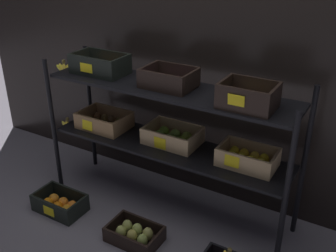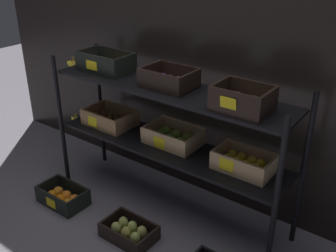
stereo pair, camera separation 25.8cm
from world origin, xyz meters
name	(u,v)px [view 2 (the right image)]	position (x,y,z in m)	size (l,w,h in m)	color
ground_plane	(168,207)	(0.00, 0.00, 0.00)	(10.00, 10.00, 0.00)	slate
storefront_wall	(204,46)	(0.00, 0.40, 1.09)	(4.08, 0.12, 2.18)	black
display_rack	(167,117)	(-0.02, 0.01, 0.71)	(1.81, 0.44, 1.06)	black
crate_ground_orange	(63,197)	(-0.64, -0.42, 0.05)	(0.36, 0.22, 0.13)	black
crate_ground_pear	(129,231)	(-0.01, -0.41, 0.05)	(0.34, 0.22, 0.10)	black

